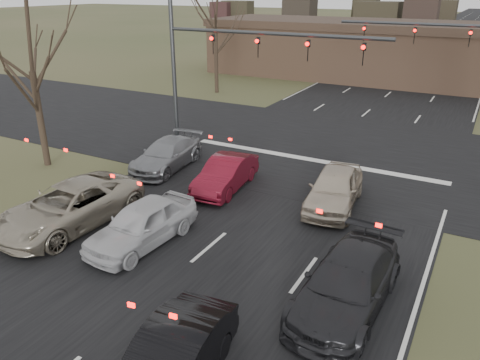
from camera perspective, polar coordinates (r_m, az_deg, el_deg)
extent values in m
plane|color=#3B4525|center=(14.35, -10.34, -13.51)|extent=(360.00, 360.00, 0.00)
cube|color=black|center=(69.73, 22.76, 14.03)|extent=(14.00, 300.00, 0.02)
cube|color=black|center=(26.35, 10.22, 3.75)|extent=(200.00, 14.00, 0.02)
cube|color=brown|center=(47.53, 22.15, 13.66)|extent=(42.00, 10.00, 4.60)
cube|color=#38281E|center=(47.26, 22.64, 16.82)|extent=(42.40, 10.40, 0.70)
cylinder|color=#383A3D|center=(27.47, -8.08, 13.23)|extent=(0.24, 0.24, 8.00)
cylinder|color=#383A3D|center=(24.14, 3.76, 17.40)|extent=(12.00, 0.18, 0.18)
imported|color=black|center=(25.79, -3.28, 16.17)|extent=(0.16, 0.20, 1.00)
imported|color=black|center=(24.50, 2.25, 15.86)|extent=(0.16, 0.20, 1.00)
imported|color=black|center=(23.45, 8.31, 15.34)|extent=(0.16, 0.20, 1.00)
imported|color=black|center=(22.66, 14.83, 14.61)|extent=(0.16, 0.20, 1.00)
cylinder|color=#383A3D|center=(32.14, 22.12, 17.17)|extent=(11.00, 0.18, 0.18)
imported|color=black|center=(31.98, 26.22, 15.25)|extent=(0.16, 0.20, 1.00)
imported|color=black|center=(32.31, 20.51, 16.15)|extent=(0.16, 0.20, 1.00)
imported|color=black|center=(32.93, 14.92, 16.88)|extent=(0.16, 0.20, 1.00)
cylinder|color=black|center=(24.93, -23.16, 6.78)|extent=(0.32, 0.32, 4.68)
cylinder|color=black|center=(40.02, -2.92, 14.30)|extent=(0.32, 0.32, 5.23)
imported|color=#A29883|center=(18.52, -20.04, -2.99)|extent=(2.97, 5.91, 1.61)
imported|color=#BEBEC0|center=(16.58, -11.85, -5.23)|extent=(2.11, 4.60, 1.53)
imported|color=black|center=(13.57, 12.93, -12.19)|extent=(2.30, 5.29, 1.51)
imported|color=gray|center=(23.29, -8.95, 3.09)|extent=(2.39, 4.97, 1.40)
imported|color=maroon|center=(20.58, -1.76, 0.75)|extent=(1.92, 4.44, 1.42)
imported|color=beige|center=(19.30, 11.44, -0.99)|extent=(2.41, 4.84, 1.59)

